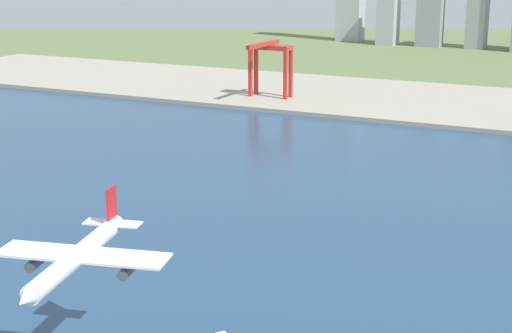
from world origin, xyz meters
TOP-DOWN VIEW (x-y plane):
  - ground_plane at (0.00, 300.00)m, footprint 2400.00×2400.00m
  - water_bay at (0.00, 240.00)m, footprint 840.00×360.00m
  - industrial_pier at (0.00, 490.00)m, footprint 840.00×140.00m
  - airplane_landing at (-3.57, 130.17)m, footprint 37.41×45.09m
  - port_crane_red at (-115.81, 455.52)m, footprint 26.79×42.09m

SIDE VIEW (x-z plane):
  - ground_plane at x=0.00m, z-range 0.00..0.00m
  - water_bay at x=0.00m, z-range 0.00..0.15m
  - industrial_pier at x=0.00m, z-range 0.00..2.50m
  - port_crane_red at x=-115.81m, z-range 10.71..46.04m
  - airplane_landing at x=-3.57m, z-range 22.89..36.02m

